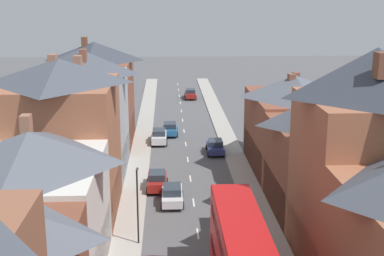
# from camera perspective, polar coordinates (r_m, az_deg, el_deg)

# --- Properties ---
(pavement_left) EXTENTS (2.20, 104.00, 0.14)m
(pavement_left) POSITION_cam_1_polar(r_m,az_deg,el_deg) (58.57, -5.53, -2.77)
(pavement_left) COLOR #A8A399
(pavement_left) RESTS_ON ground
(pavement_right) EXTENTS (2.20, 104.00, 0.14)m
(pavement_right) POSITION_cam_1_polar(r_m,az_deg,el_deg) (58.94, 4.44, -2.64)
(pavement_right) COLOR #A8A399
(pavement_right) RESTS_ON ground
(centre_line_dashes) EXTENTS (0.14, 97.80, 0.01)m
(centre_line_dashes) POSITION_cam_1_polar(r_m,az_deg,el_deg) (56.64, -0.45, -3.37)
(centre_line_dashes) COLOR silver
(centre_line_dashes) RESTS_ON ground
(terrace_row_left) EXTENTS (8.00, 60.59, 13.03)m
(terrace_row_left) POSITION_cam_1_polar(r_m,az_deg,el_deg) (38.52, -14.68, -3.47)
(terrace_row_left) COLOR brown
(terrace_row_left) RESTS_ON ground
(terrace_row_right) EXTENTS (8.00, 50.36, 14.06)m
(terrace_row_right) POSITION_cam_1_polar(r_m,az_deg,el_deg) (34.06, 18.78, -6.18)
(terrace_row_right) COLOR #935138
(terrace_row_right) RESTS_ON ground
(car_near_blue) EXTENTS (1.90, 4.40, 1.63)m
(car_near_blue) POSITION_cam_1_polar(r_m,az_deg,el_deg) (89.09, -0.17, 3.69)
(car_near_blue) COLOR maroon
(car_near_blue) RESTS_ON ground
(car_near_silver) EXTENTS (1.90, 4.18, 1.70)m
(car_near_silver) POSITION_cam_1_polar(r_m,az_deg,el_deg) (62.54, -3.53, -0.88)
(car_near_silver) COLOR silver
(car_near_silver) RESTS_ON ground
(car_parked_left_a) EXTENTS (1.90, 3.91, 1.67)m
(car_parked_left_a) POSITION_cam_1_polar(r_m,az_deg,el_deg) (48.12, -3.74, -5.59)
(car_parked_left_a) COLOR maroon
(car_parked_left_a) RESTS_ON ground
(car_parked_right_a) EXTENTS (1.90, 4.06, 1.58)m
(car_parked_right_a) POSITION_cam_1_polar(r_m,az_deg,el_deg) (66.17, -2.36, -0.07)
(car_parked_right_a) COLOR #236093
(car_parked_right_a) RESTS_ON ground
(car_mid_black) EXTENTS (1.90, 4.02, 1.57)m
(car_mid_black) POSITION_cam_1_polar(r_m,az_deg,el_deg) (58.56, 2.50, -1.98)
(car_mid_black) COLOR navy
(car_mid_black) RESTS_ON ground
(car_parked_left_b) EXTENTS (1.90, 4.17, 1.59)m
(car_parked_left_b) POSITION_cam_1_polar(r_m,az_deg,el_deg) (44.93, -2.13, -7.09)
(car_parked_left_b) COLOR silver
(car_parked_left_b) RESTS_ON ground
(street_lamp) EXTENTS (0.20, 1.12, 5.50)m
(street_lamp) POSITION_cam_1_polar(r_m,az_deg,el_deg) (37.29, -5.83, -7.71)
(street_lamp) COLOR black
(street_lamp) RESTS_ON ground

